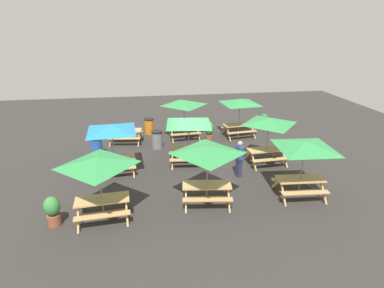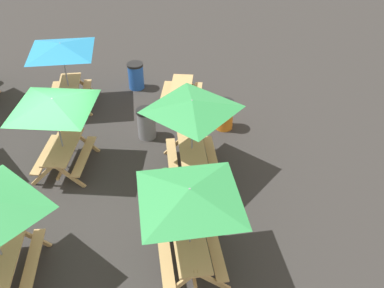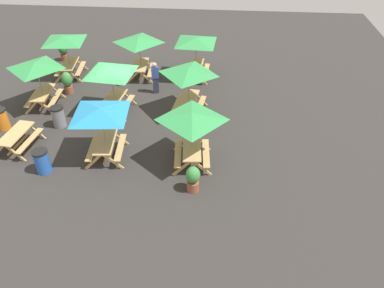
% 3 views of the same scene
% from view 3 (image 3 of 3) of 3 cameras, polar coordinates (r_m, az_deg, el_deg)
% --- Properties ---
extents(ground_plane, '(31.51, 31.51, 0.00)m').
position_cam_3_polar(ground_plane, '(18.58, -10.59, 5.31)').
color(ground_plane, '#33302D').
rests_on(ground_plane, ground).
extents(picnic_table_0, '(2.16, 2.16, 2.34)m').
position_cam_3_polar(picnic_table_0, '(13.77, -0.00, 3.62)').
color(picnic_table_0, tan).
rests_on(picnic_table_0, ground).
extents(picnic_table_1, '(2.82, 2.82, 2.34)m').
position_cam_3_polar(picnic_table_1, '(20.33, 0.61, 15.09)').
color(picnic_table_1, tan).
rests_on(picnic_table_1, ground).
extents(picnic_table_2, '(2.14, 2.14, 2.34)m').
position_cam_3_polar(picnic_table_2, '(18.96, -22.65, 10.55)').
color(picnic_table_2, tan).
rests_on(picnic_table_2, ground).
extents(picnic_table_3, '(2.23, 2.23, 2.34)m').
position_cam_3_polar(picnic_table_3, '(17.01, -0.51, 10.54)').
color(picnic_table_3, tan).
rests_on(picnic_table_3, ground).
extents(picnic_table_4, '(2.82, 2.82, 2.34)m').
position_cam_3_polar(picnic_table_4, '(14.49, -13.71, 4.34)').
color(picnic_table_4, tan).
rests_on(picnic_table_4, ground).
extents(picnic_table_5, '(1.95, 1.71, 0.81)m').
position_cam_3_polar(picnic_table_5, '(16.96, -25.17, 1.00)').
color(picnic_table_5, tan).
rests_on(picnic_table_5, ground).
extents(picnic_table_6, '(2.81, 2.81, 2.34)m').
position_cam_3_polar(picnic_table_6, '(21.59, -18.81, 14.52)').
color(picnic_table_6, tan).
rests_on(picnic_table_6, ground).
extents(picnic_table_7, '(2.81, 2.81, 2.34)m').
position_cam_3_polar(picnic_table_7, '(17.47, -12.21, 10.43)').
color(picnic_table_7, tan).
rests_on(picnic_table_7, ground).
extents(picnic_table_8, '(2.11, 2.11, 2.34)m').
position_cam_3_polar(picnic_table_8, '(20.59, -8.12, 15.02)').
color(picnic_table_8, tan).
rests_on(picnic_table_8, ground).
extents(trash_bin_blue, '(0.59, 0.59, 0.98)m').
position_cam_3_polar(trash_bin_blue, '(15.32, -21.88, -2.44)').
color(trash_bin_blue, blue).
rests_on(trash_bin_blue, ground).
extents(trash_bin_orange, '(0.59, 0.59, 0.98)m').
position_cam_3_polar(trash_bin_orange, '(18.61, -27.05, 3.42)').
color(trash_bin_orange, orange).
rests_on(trash_bin_orange, ground).
extents(trash_bin_gray, '(0.59, 0.59, 0.98)m').
position_cam_3_polar(trash_bin_gray, '(17.78, -19.69, 3.95)').
color(trash_bin_gray, gray).
rests_on(trash_bin_gray, ground).
extents(potted_plant_0, '(0.53, 0.53, 1.17)m').
position_cam_3_polar(potted_plant_0, '(20.33, -18.48, 8.94)').
color(potted_plant_0, '#935138').
rests_on(potted_plant_0, ground).
extents(potted_plant_1, '(0.52, 0.52, 1.06)m').
position_cam_3_polar(potted_plant_1, '(13.38, 0.15, -5.23)').
color(potted_plant_1, '#935138').
rests_on(potted_plant_1, ground).
extents(potted_plant_2, '(0.53, 0.53, 1.03)m').
position_cam_3_polar(potted_plant_2, '(24.24, -19.00, 13.17)').
color(potted_plant_2, '#935138').
rests_on(potted_plant_2, ground).
extents(person_standing, '(0.30, 0.40, 1.67)m').
position_cam_3_polar(person_standing, '(19.33, -5.61, 10.12)').
color(person_standing, '#2D334C').
rests_on(person_standing, ground).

